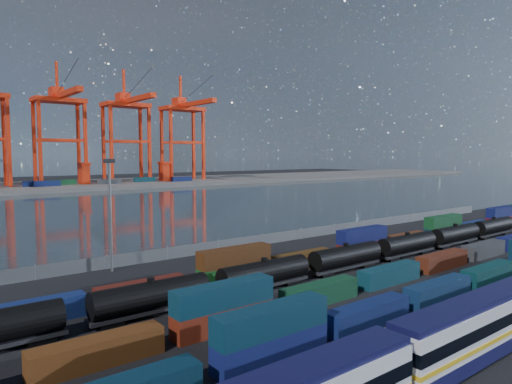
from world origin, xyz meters
TOP-DOWN VIEW (x-y plane):
  - ground at (0.00, 0.00)m, footprint 700.00×700.00m
  - harbor_water at (0.00, 105.00)m, footprint 700.00×700.00m
  - far_quay at (0.00, 210.00)m, footprint 700.00×70.00m
  - passenger_train at (-14.42, -21.21)m, footprint 77.01×3.09m
  - container_row_south at (-13.07, -10.92)m, footprint 139.16×2.23m
  - container_row_mid at (-10.29, -2.86)m, footprint 140.72×2.20m
  - container_row_north at (14.47, 10.46)m, footprint 140.31×2.21m
  - tanker_string at (-10.17, 5.15)m, footprint 121.96×2.89m
  - waterfront_fence at (-0.00, 28.00)m, footprint 160.12×0.12m
  - yard_light_mast at (-30.00, 26.00)m, footprint 1.60×0.40m
  - gantry_cranes at (-7.50, 203.30)m, footprint 199.60×47.23m
  - quay_containers at (-11.00, 195.46)m, footprint 172.58×10.99m
  - straddle_carriers at (-2.50, 200.00)m, footprint 140.00×7.00m

SIDE VIEW (x-z plane):
  - ground at x=0.00m, z-range 0.00..0.00m
  - harbor_water at x=0.00m, z-range 0.01..0.01m
  - far_quay at x=0.00m, z-range 0.00..2.00m
  - waterfront_fence at x=0.00m, z-range -0.10..2.10m
  - container_row_mid at x=-10.29m, z-range -0.81..3.88m
  - container_row_south at x=-13.07m, z-range -0.64..4.11m
  - container_row_north at x=14.47m, z-range -0.44..4.27m
  - tanker_string at x=-10.17m, z-range 0.01..4.14m
  - passenger_train at x=-14.42m, z-range 0.01..5.31m
  - quay_containers at x=-11.00m, z-range 2.00..4.60m
  - straddle_carriers at x=-2.50m, z-range 2.27..13.37m
  - yard_light_mast at x=-30.00m, z-range 1.00..17.60m
  - gantry_cranes at x=-7.50m, z-range 7.23..71.18m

